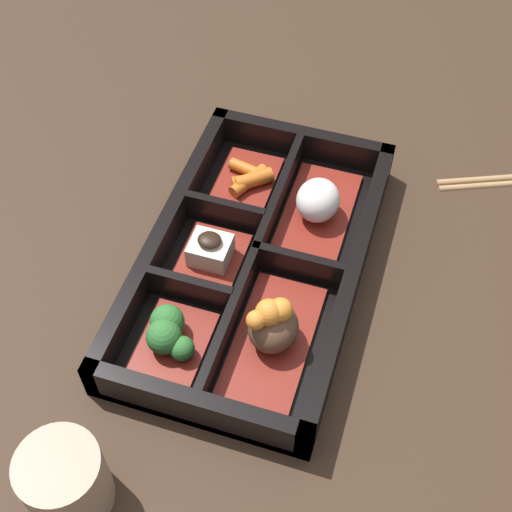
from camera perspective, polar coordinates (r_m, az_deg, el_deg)
ground_plane at (r=0.69m, az=0.00°, el=-1.27°), size 3.00×3.00×0.00m
bento_base at (r=0.69m, az=0.00°, el=-1.02°), size 0.34×0.20×0.01m
bento_rim at (r=0.67m, az=-0.17°, el=-0.18°), size 0.34×0.20×0.04m
bowl_rice at (r=0.71m, az=4.94°, el=4.03°), size 0.13×0.07×0.05m
bowl_stew at (r=0.62m, az=1.34°, el=-5.83°), size 0.13×0.07×0.06m
bowl_carrots at (r=0.74m, az=-0.68°, el=6.04°), size 0.09×0.06×0.02m
bowl_tofu at (r=0.68m, az=-3.65°, el=0.22°), size 0.08×0.06×0.04m
bowl_greens at (r=0.62m, az=-7.04°, el=-6.31°), size 0.08×0.06×0.04m
tea_cup at (r=0.57m, az=-15.04°, el=-16.93°), size 0.06×0.06×0.07m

